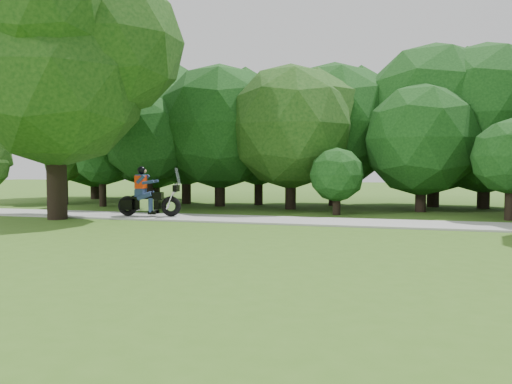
# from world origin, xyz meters

# --- Properties ---
(ground) EXTENTS (100.00, 100.00, 0.00)m
(ground) POSITION_xyz_m (0.00, 0.00, 0.00)
(ground) COLOR #3C651D
(ground) RESTS_ON ground
(walkway) EXTENTS (60.00, 2.20, 0.06)m
(walkway) POSITION_xyz_m (0.00, 8.00, 0.03)
(walkway) COLOR #9C9C97
(walkway) RESTS_ON ground
(tree_line) EXTENTS (38.95, 12.33, 7.62)m
(tree_line) POSITION_xyz_m (-1.31, 14.66, 3.73)
(tree_line) COLOR black
(tree_line) RESTS_ON ground
(big_tree_west) EXTENTS (8.64, 6.56, 9.96)m
(big_tree_west) POSITION_xyz_m (-10.54, 6.85, 5.76)
(big_tree_west) COLOR black
(big_tree_west) RESTS_ON ground
(touring_motorcycle) EXTENTS (2.37, 0.90, 1.80)m
(touring_motorcycle) POSITION_xyz_m (-7.75, 7.77, 0.71)
(touring_motorcycle) COLOR black
(touring_motorcycle) RESTS_ON walkway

